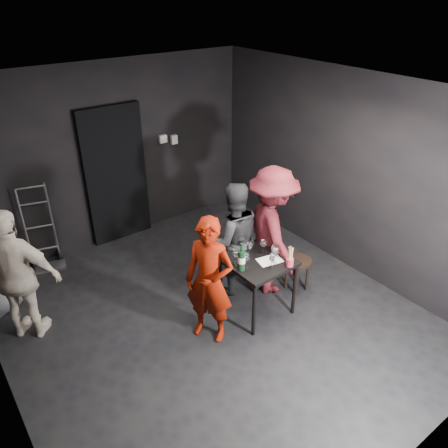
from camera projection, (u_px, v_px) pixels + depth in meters
floor at (210, 317)px, 5.37m from camera, size 4.50×5.00×0.02m
ceiling at (206, 94)px, 4.05m from camera, size 4.50×5.00×0.02m
wall_back at (112, 156)px, 6.45m from camera, size 4.50×0.04×2.70m
wall_front at (419, 364)px, 2.96m from camera, size 4.50×0.04×2.70m
wall_right at (345, 173)px, 5.88m from camera, size 0.04×5.00×2.70m
doorway at (116, 176)px, 6.56m from camera, size 0.95×0.10×2.10m
wallbox_upper at (163, 139)px, 6.81m from camera, size 0.12×0.06×0.12m
wallbox_lower at (174, 139)px, 6.94m from camera, size 0.10×0.06×0.14m
hand_truck at (46, 252)px, 6.24m from camera, size 0.41×0.35×1.24m
tasting_table at (258, 266)px, 5.18m from camera, size 0.72×0.72×0.75m
stool at (298, 266)px, 5.67m from camera, size 0.35×0.35×0.47m
server_red at (209, 280)px, 4.74m from camera, size 0.61×0.68×1.55m
woman_black at (233, 238)px, 5.50m from camera, size 0.86×0.65×1.56m
man_maroon at (272, 223)px, 5.42m from camera, size 0.93×1.38×1.96m
bystander_cream at (17, 272)px, 4.71m from camera, size 1.09×1.02×1.73m
tasting_mat at (270, 260)px, 5.11m from camera, size 0.32×0.25×0.00m
wine_glass_a at (246, 260)px, 4.93m from camera, size 0.08×0.08×0.22m
wine_glass_b at (236, 256)px, 5.00m from camera, size 0.11×0.11×0.22m
wine_glass_c at (249, 248)px, 5.18m from camera, size 0.09×0.09×0.18m
wine_glass_d at (272, 260)px, 4.96m from camera, size 0.09×0.09×0.18m
wine_glass_e at (275, 255)px, 5.02m from camera, size 0.10×0.10×0.22m
wine_glass_f at (263, 246)px, 5.21m from camera, size 0.09×0.09×0.19m
wine_bottle at (242, 260)px, 4.89m from camera, size 0.08×0.08×0.35m
breadstick_cup at (290, 257)px, 4.96m from camera, size 0.09×0.09×0.27m
reserved_card at (274, 248)px, 5.26m from camera, size 0.12×0.15×0.10m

